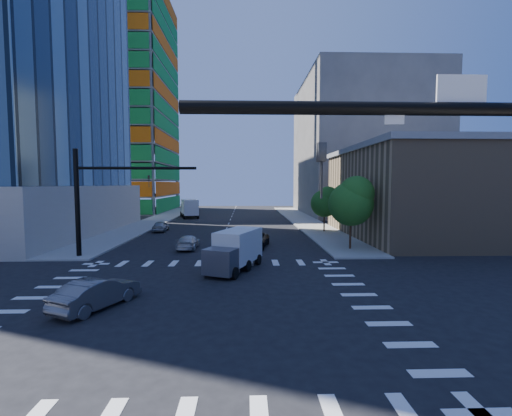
{
  "coord_description": "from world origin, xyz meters",
  "views": [
    {
      "loc": [
        2.64,
        -17.61,
        6.21
      ],
      "look_at": [
        3.43,
        8.0,
        4.42
      ],
      "focal_mm": 24.0,
      "sensor_mm": 36.0,
      "label": 1
    }
  ],
  "objects": [
    {
      "name": "ground",
      "position": [
        0.0,
        0.0,
        0.0
      ],
      "size": [
        160.0,
        160.0,
        0.0
      ],
      "primitive_type": "plane",
      "color": "black",
      "rests_on": "ground"
    },
    {
      "name": "road_markings",
      "position": [
        0.0,
        0.0,
        0.01
      ],
      "size": [
        20.0,
        20.0,
        0.01
      ],
      "primitive_type": "cube",
      "color": "silver",
      "rests_on": "ground"
    },
    {
      "name": "sidewalk_ne",
      "position": [
        12.5,
        40.0,
        0.07
      ],
      "size": [
        5.0,
        60.0,
        0.15
      ],
      "primitive_type": "cube",
      "color": "gray",
      "rests_on": "ground"
    },
    {
      "name": "sidewalk_nw",
      "position": [
        -12.5,
        40.0,
        0.07
      ],
      "size": [
        5.0,
        60.0,
        0.15
      ],
      "primitive_type": "cube",
      "color": "gray",
      "rests_on": "ground"
    },
    {
      "name": "construction_building",
      "position": [
        -27.41,
        61.93,
        24.61
      ],
      "size": [
        25.16,
        34.5,
        70.6
      ],
      "color": "slate",
      "rests_on": "ground"
    },
    {
      "name": "commercial_building",
      "position": [
        25.0,
        22.0,
        5.31
      ],
      "size": [
        20.5,
        22.5,
        10.6
      ],
      "color": "#8E7452",
      "rests_on": "ground"
    },
    {
      "name": "bg_building_ne",
      "position": [
        27.0,
        55.0,
        14.0
      ],
      "size": [
        24.0,
        30.0,
        28.0
      ],
      "primitive_type": "cube",
      "color": "#5F5A56",
      "rests_on": "ground"
    },
    {
      "name": "signal_mast_nw",
      "position": [
        -10.0,
        11.5,
        5.49
      ],
      "size": [
        10.2,
        0.4,
        9.0
      ],
      "color": "black",
      "rests_on": "sidewalk_nw"
    },
    {
      "name": "tree_south",
      "position": [
        12.63,
        13.9,
        4.69
      ],
      "size": [
        4.16,
        4.16,
        6.82
      ],
      "color": "#382316",
      "rests_on": "sidewalk_ne"
    },
    {
      "name": "tree_north",
      "position": [
        12.93,
        25.9,
        3.99
      ],
      "size": [
        3.54,
        3.52,
        5.78
      ],
      "color": "#382316",
      "rests_on": "sidewalk_ne"
    },
    {
      "name": "car_nb_far",
      "position": [
        3.46,
        15.61,
        0.73
      ],
      "size": [
        3.49,
        5.68,
        1.47
      ],
      "primitive_type": "imported",
      "rotation": [
        0.0,
        0.0,
        -0.21
      ],
      "color": "black",
      "rests_on": "ground"
    },
    {
      "name": "car_sb_near",
      "position": [
        -2.88,
        15.16,
        0.64
      ],
      "size": [
        1.83,
        4.44,
        1.29
      ],
      "primitive_type": "imported",
      "rotation": [
        0.0,
        0.0,
        3.14
      ],
      "color": "silver",
      "rests_on": "ground"
    },
    {
      "name": "car_sb_mid",
      "position": [
        -8.5,
        27.36,
        0.69
      ],
      "size": [
        1.77,
        4.11,
        1.38
      ],
      "primitive_type": "imported",
      "rotation": [
        0.0,
        0.0,
        3.17
      ],
      "color": "#969A9D",
      "rests_on": "ground"
    },
    {
      "name": "car_sb_cross",
      "position": [
        -4.82,
        -0.57,
        0.76
      ],
      "size": [
        3.38,
        4.84,
        1.51
      ],
      "primitive_type": "imported",
      "rotation": [
        0.0,
        0.0,
        2.71
      ],
      "color": "#57585D",
      "rests_on": "ground"
    },
    {
      "name": "box_truck_near",
      "position": [
        1.78,
        6.64,
        1.25
      ],
      "size": [
        4.22,
        5.87,
        2.84
      ],
      "rotation": [
        0.0,
        0.0,
        -0.4
      ],
      "color": "black",
      "rests_on": "ground"
    },
    {
      "name": "box_truck_far",
      "position": [
        -7.87,
        46.17,
        1.5
      ],
      "size": [
        4.45,
        6.98,
        3.39
      ],
      "rotation": [
        0.0,
        0.0,
        3.42
      ],
      "color": "black",
      "rests_on": "ground"
    }
  ]
}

